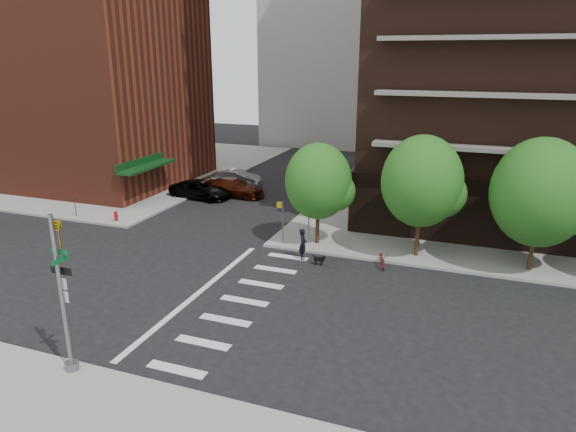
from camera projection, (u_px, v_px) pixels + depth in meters
The scene contains 17 objects.
ground at pixel (190, 291), 25.52m from camera, with size 120.00×120.00×0.00m, color black.
sidewalk_nw at pixel (103, 165), 54.64m from camera, with size 31.00×33.00×0.15m, color gray.
crosswalk at pixel (230, 298), 24.79m from camera, with size 3.85×13.00×0.01m.
midrise_nw at pixel (73, 68), 45.88m from camera, with size 21.40×15.50×20.00m.
tree_a at pixel (318, 181), 30.59m from camera, with size 4.00×4.00×5.90m.
tree_b at pixel (422, 181), 28.46m from camera, with size 4.50×4.50×6.65m.
tree_c at pixel (540, 193), 26.50m from camera, with size 5.00×5.00×6.80m.
traffic_signal at pixel (64, 307), 18.16m from camera, with size 0.90×0.75×6.00m.
pedestrian_signal at pixel (288, 216), 31.29m from camera, with size 2.18×0.67×2.60m.
fire_hydrant at pixel (116, 215), 35.81m from camera, with size 0.24×0.24×0.73m.
parking_meter at pixel (75, 205), 36.85m from camera, with size 0.10×0.08×1.32m.
parked_car_black at pixel (201, 189), 42.05m from camera, with size 5.25×2.42×1.46m, color black.
parked_car_maroon at pixel (234, 187), 42.55m from camera, with size 5.22×2.12×1.51m, color #391107.
parked_car_silver at pixel (236, 178), 46.15m from camera, with size 4.41×1.54×1.45m, color #A7AAAF.
scooter at pixel (382, 259), 28.43m from camera, with size 0.58×1.65×0.87m, color maroon.
dog_walker at pixel (303, 244), 29.32m from camera, with size 0.44×0.67×1.83m, color black.
dog at pixel (319, 259), 28.63m from camera, with size 0.66×0.20×0.56m.
Camera 1 is at (12.65, -20.09, 11.21)m, focal length 32.00 mm.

